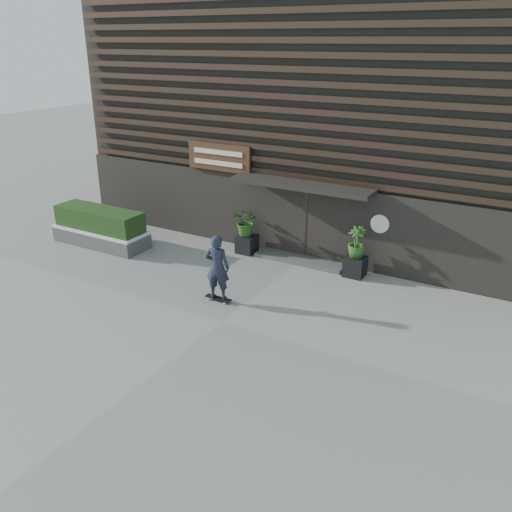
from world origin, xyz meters
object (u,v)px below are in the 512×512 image
Objects in this scene: planter_pot_left at (247,244)px; raised_bed at (101,237)px; planter_pot_right at (355,266)px; skateboarder at (217,267)px.

raised_bed is at bearing -158.63° from planter_pot_left.
skateboarder reaches higher than planter_pot_right.
raised_bed is (-8.58, -1.87, -0.05)m from planter_pot_right.
planter_pot_left reaches higher than raised_bed.
raised_bed is (-4.78, -1.87, -0.05)m from planter_pot_left.
planter_pot_left and planter_pot_right have the same top height.
planter_pot_right is 0.17× the size of raised_bed.
planter_pot_right is at bearing 12.30° from raised_bed.
skateboarder is at bearing -71.37° from planter_pot_left.
planter_pot_right is 8.78m from raised_bed.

